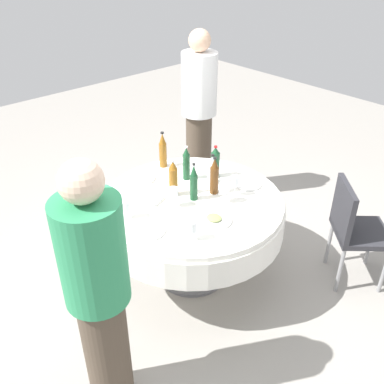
{
  "coord_description": "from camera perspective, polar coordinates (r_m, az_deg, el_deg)",
  "views": [
    {
      "loc": [
        -2.01,
        1.82,
        2.47
      ],
      "look_at": [
        0.0,
        0.0,
        0.8
      ],
      "focal_mm": 40.32,
      "sensor_mm": 36.0,
      "label": 1
    }
  ],
  "objects": [
    {
      "name": "bottle_dark_green_rear",
      "position": [
        3.46,
        3.09,
        3.93
      ],
      "size": [
        0.07,
        0.07,
        0.27
      ],
      "color": "#194728",
      "rests_on": "dining_table"
    },
    {
      "name": "wine_glass_north",
      "position": [
        3.13,
        4.32,
        0.48
      ],
      "size": [
        0.07,
        0.07,
        0.17
      ],
      "color": "white",
      "rests_on": "dining_table"
    },
    {
      "name": "bottle_dark_green_front",
      "position": [
        3.15,
        0.24,
        1.2
      ],
      "size": [
        0.06,
        0.06,
        0.3
      ],
      "color": "#194728",
      "rests_on": "dining_table"
    },
    {
      "name": "bottle_clear_outer",
      "position": [
        3.36,
        2.68,
        2.9
      ],
      "size": [
        0.07,
        0.07,
        0.25
      ],
      "color": "silver",
      "rests_on": "dining_table"
    },
    {
      "name": "fork_outer",
      "position": [
        3.64,
        0.13,
        3.27
      ],
      "size": [
        0.04,
        0.18,
        0.0
      ],
      "primitive_type": "cube",
      "rotation": [
        0.0,
        0.0,
        1.73
      ],
      "color": "silver",
      "rests_on": "dining_table"
    },
    {
      "name": "plate_mid",
      "position": [
        3.42,
        7.4,
        1.08
      ],
      "size": [
        0.21,
        0.21,
        0.02
      ],
      "color": "white",
      "rests_on": "dining_table"
    },
    {
      "name": "fork_rear",
      "position": [
        3.31,
        -9.52,
        -0.32
      ],
      "size": [
        0.18,
        0.04,
        0.0
      ],
      "primitive_type": "cube",
      "rotation": [
        0.0,
        0.0,
        6.15
      ],
      "color": "silver",
      "rests_on": "dining_table"
    },
    {
      "name": "bottle_brown_left",
      "position": [
        3.23,
        2.97,
        2.06
      ],
      "size": [
        0.07,
        0.07,
        0.3
      ],
      "color": "#593314",
      "rests_on": "dining_table"
    },
    {
      "name": "folded_napkin",
      "position": [
        3.2,
        -5.57,
        -1.0
      ],
      "size": [
        0.2,
        0.2,
        0.02
      ],
      "primitive_type": "cube",
      "rotation": [
        0.0,
        0.0,
        0.36
      ],
      "color": "white",
      "rests_on": "dining_table"
    },
    {
      "name": "plate_west",
      "position": [
        2.9,
        -6.03,
        -5.0
      ],
      "size": [
        0.25,
        0.25,
        0.02
      ],
      "color": "white",
      "rests_on": "dining_table"
    },
    {
      "name": "plate_east",
      "position": [
        2.98,
        2.94,
        -3.64
      ],
      "size": [
        0.25,
        0.25,
        0.04
      ],
      "color": "white",
      "rests_on": "dining_table"
    },
    {
      "name": "wine_glass_right",
      "position": [
        2.76,
        0.02,
        -4.62
      ],
      "size": [
        0.07,
        0.07,
        0.14
      ],
      "color": "white",
      "rests_on": "dining_table"
    },
    {
      "name": "wine_glass_front",
      "position": [
        3.22,
        5.72,
        1.33
      ],
      "size": [
        0.06,
        0.06,
        0.16
      ],
      "color": "white",
      "rests_on": "dining_table"
    },
    {
      "name": "wine_glass_rear",
      "position": [
        3.08,
        -2.45,
        -0.2
      ],
      "size": [
        0.07,
        0.07,
        0.15
      ],
      "color": "white",
      "rests_on": "dining_table"
    },
    {
      "name": "chair_front",
      "position": [
        3.54,
        20.52,
        -4.16
      ],
      "size": [
        0.57,
        0.57,
        0.87
      ],
      "rotation": [
        0.0,
        0.0,
        2.38
      ],
      "color": "#2D2D33",
      "rests_on": "ground_plane"
    },
    {
      "name": "dining_table",
      "position": [
        3.3,
        -0.0,
        -3.09
      ],
      "size": [
        1.4,
        1.4,
        0.74
      ],
      "color": "white",
      "rests_on": "ground_plane"
    },
    {
      "name": "person_outer",
      "position": [
        2.35,
        -12.3,
        -12.89
      ],
      "size": [
        0.34,
        0.34,
        1.63
      ],
      "rotation": [
        0.0,
        0.0,
        0.41
      ],
      "color": "#4C3F33",
      "rests_on": "ground_plane"
    },
    {
      "name": "ground_plane",
      "position": [
        3.67,
        -0.0,
        -10.71
      ],
      "size": [
        10.0,
        10.0,
        0.0
      ],
      "primitive_type": "plane",
      "color": "gray"
    },
    {
      "name": "bottle_amber_near",
      "position": [
        3.2,
        -2.49,
        1.77
      ],
      "size": [
        0.07,
        0.07,
        0.3
      ],
      "color": "#8C5619",
      "rests_on": "dining_table"
    },
    {
      "name": "bottle_dark_green_right",
      "position": [
        3.41,
        -0.75,
        3.73
      ],
      "size": [
        0.06,
        0.06,
        0.29
      ],
      "color": "#194728",
      "rests_on": "dining_table"
    },
    {
      "name": "person_near",
      "position": [
        4.29,
        0.93,
        10.13
      ],
      "size": [
        0.34,
        0.34,
        1.71
      ],
      "rotation": [
        0.0,
        0.0,
        3.92
      ],
      "color": "#4C3F33",
      "rests_on": "ground_plane"
    },
    {
      "name": "bottle_amber_north",
      "position": [
        3.61,
        -3.88,
        5.47
      ],
      "size": [
        0.06,
        0.06,
        0.31
      ],
      "color": "#8C5619",
      "rests_on": "dining_table"
    },
    {
      "name": "knife_left",
      "position": [
        3.1,
        8.54,
        -2.61
      ],
      "size": [
        0.18,
        0.04,
        0.0
      ],
      "primitive_type": "cube",
      "rotation": [
        0.0,
        0.0,
        3.3
      ],
      "color": "silver",
      "rests_on": "dining_table"
    },
    {
      "name": "wine_glass_south",
      "position": [
        2.99,
        -8.67,
        -1.82
      ],
      "size": [
        0.07,
        0.07,
        0.14
      ],
      "color": "white",
      "rests_on": "dining_table"
    },
    {
      "name": "plate_south",
      "position": [
        3.48,
        -7.11,
        1.7
      ],
      "size": [
        0.26,
        0.26,
        0.02
      ],
      "color": "white",
      "rests_on": "dining_table"
    }
  ]
}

